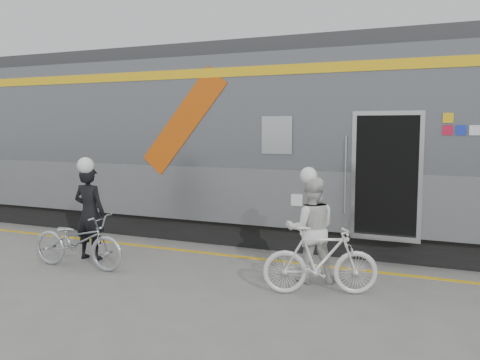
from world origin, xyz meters
The scene contains 9 objects.
ground centered at (0.00, 0.00, 0.00)m, with size 90.00×90.00×0.00m, color slate.
train centered at (0.68, 4.19, 2.05)m, with size 24.00×3.17×4.10m.
safety_strip centered at (0.00, 2.15, 0.00)m, with size 24.00×0.12×0.01m, color yellow.
man centered at (-2.09, 0.92, 0.85)m, with size 0.62×0.41×1.70m, color black.
bicycle_left centered at (-1.89, 0.37, 0.47)m, with size 0.62×1.78×0.94m, color #AEB1B6.
woman centered at (1.95, 1.24, 0.82)m, with size 0.80×0.62×1.64m, color silver.
bicycle_right centered at (2.25, 0.69, 0.50)m, with size 0.47×1.66×1.00m, color silver.
helmet_man centered at (-2.09, 0.92, 1.85)m, with size 0.30×0.30×0.30m, color white.
helmet_woman centered at (1.95, 1.24, 1.77)m, with size 0.26×0.26×0.26m, color white.
Camera 1 is at (4.05, -6.29, 2.41)m, focal length 38.00 mm.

